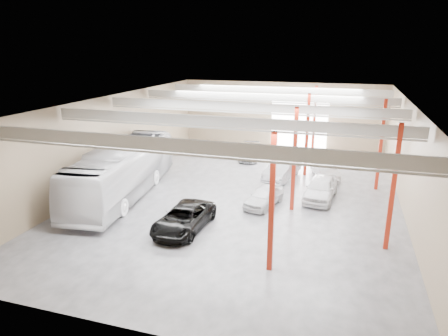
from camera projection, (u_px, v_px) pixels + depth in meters
The scene contains 8 objects.
depot_shell at pixel (249, 128), 29.10m from camera, with size 22.12×32.12×7.06m.
coach_bus at pixel (123, 170), 29.29m from camera, with size 3.24×13.85×3.86m, color silver.
black_sedan at pixel (184, 218), 24.02m from camera, with size 2.45×5.32×1.48m, color black.
car_row_a at pixel (264, 196), 27.71m from camera, with size 1.61×4.00×1.36m, color silver.
car_row_b at pixel (282, 169), 33.43m from camera, with size 1.77×5.09×1.68m, color silver.
car_row_c at pixel (250, 152), 39.38m from camera, with size 1.85×4.56×1.32m, color slate.
car_right_near at pixel (325, 170), 33.63m from camera, with size 1.48×4.26×1.40m, color silver.
car_right_far at pixel (321, 188), 28.84m from camera, with size 1.97×4.90×1.67m, color white.
Camera 1 is at (6.83, -27.48, 10.65)m, focal length 32.00 mm.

